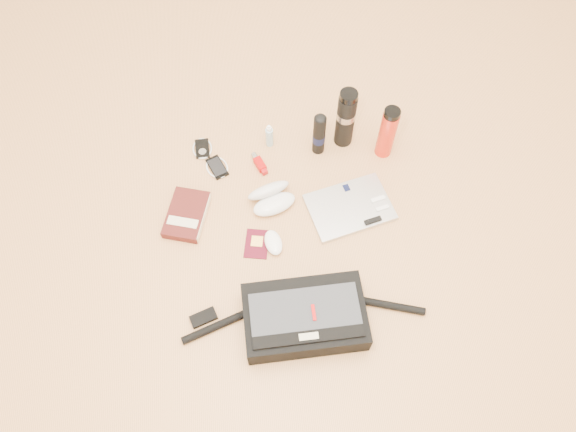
{
  "coord_description": "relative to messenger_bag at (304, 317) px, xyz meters",
  "views": [
    {
      "loc": [
        -0.13,
        -0.91,
        1.93
      ],
      "look_at": [
        -0.03,
        0.1,
        0.06
      ],
      "focal_mm": 35.0,
      "sensor_mm": 36.0,
      "label": 1
    }
  ],
  "objects": [
    {
      "name": "messenger_bag",
      "position": [
        0.0,
        0.0,
        0.0
      ],
      "size": [
        0.87,
        0.27,
        0.12
      ],
      "rotation": [
        0.0,
        0.0,
        0.02
      ],
      "color": "black",
      "rests_on": "ground"
    },
    {
      "name": "mouse",
      "position": [
        -0.08,
        0.32,
        -0.04
      ],
      "size": [
        0.08,
        0.12,
        0.04
      ],
      "rotation": [
        0.0,
        0.0,
        0.19
      ],
      "color": "white",
      "rests_on": "ground"
    },
    {
      "name": "sunglasses_case",
      "position": [
        -0.07,
        0.5,
        -0.02
      ],
      "size": [
        0.21,
        0.19,
        0.1
      ],
      "rotation": [
        0.0,
        0.0,
        0.33
      ],
      "color": "white",
      "rests_on": "ground"
    },
    {
      "name": "book",
      "position": [
        -0.4,
        0.47,
        -0.04
      ],
      "size": [
        0.2,
        0.25,
        0.04
      ],
      "rotation": [
        0.0,
        0.0,
        -0.29
      ],
      "color": "#431310",
      "rests_on": "ground"
    },
    {
      "name": "laptop",
      "position": [
        0.23,
        0.44,
        -0.04
      ],
      "size": [
        0.36,
        0.29,
        0.03
      ],
      "rotation": [
        0.0,
        0.0,
        0.24
      ],
      "color": "#BABABD",
      "rests_on": "ground"
    },
    {
      "name": "thermos_red",
      "position": [
        0.41,
        0.7,
        0.08
      ],
      "size": [
        0.09,
        0.09,
        0.26
      ],
      "rotation": [
        0.0,
        0.0,
        0.34
      ],
      "color": "red",
      "rests_on": "ground"
    },
    {
      "name": "phone",
      "position": [
        -0.28,
        0.69,
        -0.05
      ],
      "size": [
        0.11,
        0.12,
        0.01
      ],
      "rotation": [
        0.0,
        0.0,
        0.41
      ],
      "color": "black",
      "rests_on": "ground"
    },
    {
      "name": "aerosol_can",
      "position": [
        0.14,
        0.74,
        0.05
      ],
      "size": [
        0.06,
        0.06,
        0.22
      ],
      "rotation": [
        0.0,
        0.0,
        -0.29
      ],
      "color": "black",
      "rests_on": "ground"
    },
    {
      "name": "inhaler",
      "position": [
        -0.11,
        0.68,
        -0.04
      ],
      "size": [
        0.06,
        0.11,
        0.03
      ],
      "rotation": [
        0.0,
        0.0,
        0.4
      ],
      "color": "#A90808",
      "rests_on": "ground"
    },
    {
      "name": "spray_bottle",
      "position": [
        -0.05,
        0.79,
        -0.0
      ],
      "size": [
        0.04,
        0.04,
        0.12
      ],
      "rotation": [
        0.0,
        0.0,
        0.29
      ],
      "color": "#9BC0CE",
      "rests_on": "ground"
    },
    {
      "name": "ground",
      "position": [
        0.01,
        0.3,
        -0.05
      ],
      "size": [
        4.0,
        4.0,
        0.0
      ],
      "primitive_type": "plane",
      "color": "tan",
      "rests_on": "ground"
    },
    {
      "name": "ipod",
      "position": [
        -0.34,
        0.79,
        -0.05
      ],
      "size": [
        0.09,
        0.1,
        0.01
      ],
      "rotation": [
        0.0,
        0.0,
        0.04
      ],
      "color": "black",
      "rests_on": "ground"
    },
    {
      "name": "passport",
      "position": [
        -0.14,
        0.32,
        -0.05
      ],
      "size": [
        0.11,
        0.14,
        0.01
      ],
      "rotation": [
        0.0,
        0.0,
        -0.19
      ],
      "color": "#470614",
      "rests_on": "ground"
    },
    {
      "name": "thermos_black",
      "position": [
        0.26,
        0.78,
        0.09
      ],
      "size": [
        0.09,
        0.09,
        0.29
      ],
      "rotation": [
        0.0,
        0.0,
        -0.27
      ],
      "color": "black",
      "rests_on": "ground"
    }
  ]
}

